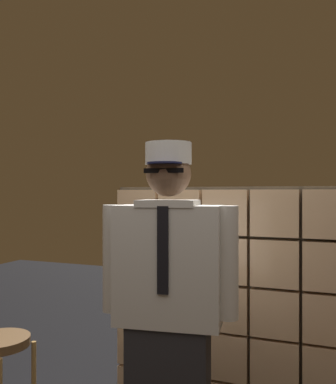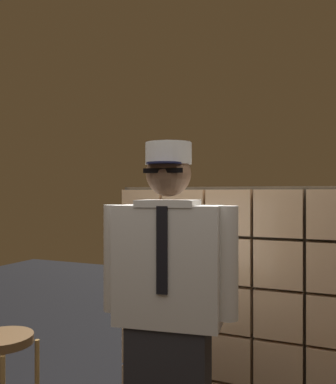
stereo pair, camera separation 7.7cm
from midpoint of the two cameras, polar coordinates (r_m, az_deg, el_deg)
glass_block_wall at (r=2.87m, az=9.24°, el=-15.54°), size 1.61×0.10×1.61m
standing_person at (r=2.23m, az=1.10°, el=-15.92°), size 0.72×0.34×1.81m
bar_stool at (r=2.72m, az=-20.97°, el=-21.65°), size 0.34×0.34×0.73m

